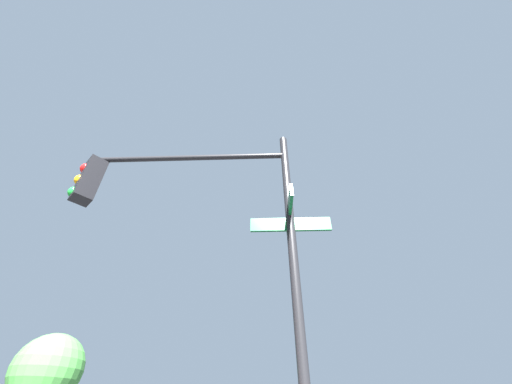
{
  "coord_description": "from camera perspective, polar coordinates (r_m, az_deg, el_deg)",
  "views": [
    {
      "loc": [
        -9.13,
        -4.06,
        1.51
      ],
      "look_at": [
        -6.94,
        -6.26,
        3.99
      ],
      "focal_mm": 20.34,
      "sensor_mm": 36.0,
      "label": 1
    }
  ],
  "objects": [
    {
      "name": "street_tree",
      "position": [
        19.41,
        -35.76,
        -26.51
      ],
      "size": [
        3.21,
        3.21,
        5.14
      ],
      "color": "#4C331E",
      "rests_on": "ground_plane"
    },
    {
      "name": "traffic_signal_near",
      "position": [
        4.27,
        -13.56,
        -4.6
      ],
      "size": [
        2.92,
        2.72,
        5.4
      ],
      "color": "black",
      "rests_on": "ground_plane"
    }
  ]
}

